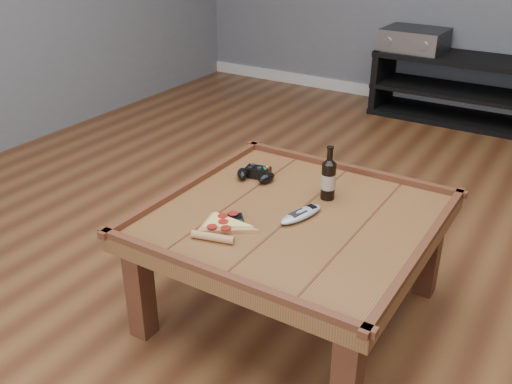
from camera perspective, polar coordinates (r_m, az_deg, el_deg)
The scene contains 10 objects.
ground at distance 2.40m, azimuth 3.53°, elevation -11.77°, with size 6.00×6.00×0.00m, color #4B2815.
baseboard at distance 4.95m, azimuth 20.65°, elevation 7.97°, with size 5.00×0.02×0.10m, color silver.
coffee_table at distance 2.18m, azimuth 3.82°, elevation -3.65°, with size 1.03×1.03×0.48m.
media_console at distance 4.67m, azimuth 20.36°, elevation 9.51°, with size 1.40×0.45×0.50m.
beer_bottle at distance 2.24m, azimuth 7.26°, elevation 1.40°, with size 0.06×0.06×0.22m.
game_controller at distance 2.42m, azimuth -0.02°, elevation 1.82°, with size 0.18×0.14×0.05m.
pizza_slice at distance 2.05m, azimuth -3.44°, elevation -3.43°, with size 0.23×0.31×0.03m.
smartphone at distance 2.09m, azimuth -2.01°, elevation -2.91°, with size 0.11×0.11×0.01m.
remote_control at distance 2.12m, azimuth 4.54°, elevation -2.23°, with size 0.12×0.22×0.03m.
av_receiver at distance 4.69m, azimuth 15.54°, elevation 14.50°, with size 0.48×0.41×0.16m.
Camera 1 is at (0.87, -1.67, 1.48)m, focal length 40.00 mm.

